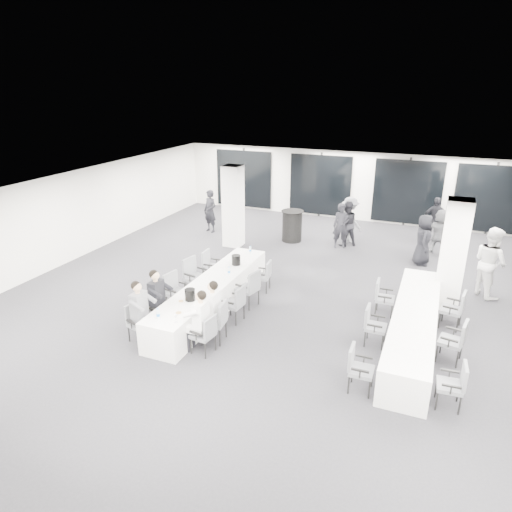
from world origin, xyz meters
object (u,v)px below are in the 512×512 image
Objects in this scene: chair_side_left_near at (358,366)px; chair_main_right_second at (218,319)px; cocktail_table at (292,226)px; standing_guest_d at (436,217)px; chair_main_left_mid at (175,289)px; chair_side_right_mid at (456,339)px; chair_side_left_far at (382,295)px; ice_bucket_far at (236,260)px; chair_main_left_second at (154,306)px; standing_guest_f at (440,229)px; chair_main_right_near at (206,332)px; standing_guest_g at (210,208)px; ice_bucket_near at (190,295)px; chair_side_right_near at (455,383)px; standing_guest_a at (341,223)px; chair_main_right_far at (264,274)px; chair_main_left_far at (210,264)px; banquet_table_main at (212,295)px; chair_main_left_near at (137,320)px; chair_main_right_mid at (236,302)px; standing_guest_c at (350,217)px; chair_side_left_mid at (373,323)px; banquet_table_side at (413,327)px; standing_guest_h at (491,258)px; chair_main_right_fourth at (250,286)px; chair_main_left_fourth at (194,274)px; chair_side_right_far at (456,307)px; standing_guest_b at (346,221)px; standing_guest_e at (424,237)px.

chair_main_right_second is at bearing -101.11° from chair_side_left_near.
standing_guest_d reaches higher than cocktail_table.
chair_main_left_mid is 6.48m from chair_side_right_mid.
ice_bucket_far is at bearing -90.94° from chair_side_left_far.
chair_main_left_second reaches higher than chair_side_left_near.
standing_guest_f reaches higher than cocktail_table.
chair_main_right_near is 8.49m from standing_guest_g.
chair_side_right_mid is at bearing 8.96° from ice_bucket_near.
ice_bucket_near is (-0.80, 0.22, 0.34)m from chair_main_right_second.
chair_side_right_near is at bearing -28.28° from ice_bucket_far.
chair_main_right_second is 1.03× the size of chair_side_right_mid.
chair_side_right_mid is at bearing -76.93° from standing_guest_a.
chair_main_right_second reaches higher than chair_main_right_far.
chair_main_left_far is 6.70m from chair_side_right_mid.
chair_main_left_near reaches higher than banquet_table_main.
ice_bucket_near is at bearing -102.29° from chair_side_left_near.
chair_side_left_far is (3.79, -4.51, -0.06)m from cocktail_table.
ice_bucket_far is (-3.89, 3.13, 0.38)m from chair_side_left_near.
chair_main_left_far is 2.49m from chair_main_right_mid.
standing_guest_c is (2.94, 7.80, 0.41)m from chair_main_left_second.
banquet_table_main is 2.71× the size of standing_guest_d.
banquet_table_side is at bearing 116.07° from chair_side_left_mid.
banquet_table_side is 2.71× the size of standing_guest_d.
standing_guest_h reaches higher than chair_side_right_near.
cocktail_table is 1.26× the size of chair_side_left_near.
chair_main_right_fourth is 8.30m from standing_guest_d.
banquet_table_side is at bearing 96.07° from standing_guest_f.
chair_main_left_fourth is at bearing 172.77° from chair_main_left_second.
chair_side_right_near is 3.00m from chair_side_right_far.
ice_bucket_far is at bearing 152.63° from chair_main_left_second.
chair_main_left_mid is 6.78m from standing_guest_a.
banquet_table_main is at bearing -127.12° from standing_guest_a.
standing_guest_h is 7.89m from ice_bucket_near.
chair_side_left_far is at bearing 97.68° from chair_side_right_far.
standing_guest_d is 6.77× the size of ice_bucket_far.
chair_main_left_fourth reaches higher than chair_side_left_mid.
chair_side_left_far is at bearing 18.20° from banquet_table_main.
standing_guest_g is (-3.03, 5.68, 0.54)m from banquet_table_main.
cocktail_table is 8.59m from chair_side_left_near.
chair_main_left_far is 5.14m from standing_guest_a.
chair_main_left_second reaches higher than chair_side_right_near.
standing_guest_h is (7.25, 4.84, 0.56)m from chair_main_left_second.
standing_guest_b is (2.92, 6.43, 0.35)m from chair_main_left_mid.
chair_main_left_fourth is 0.58× the size of standing_guest_a.
standing_guest_g is (-7.84, 5.44, 0.54)m from banquet_table_side.
chair_main_left_second is at bearing -53.54° from standing_guest_g.
chair_main_left_second reaches higher than chair_main_right_far.
chair_main_right_mid is 5.00m from chair_side_right_near.
standing_guest_b is 2.71m from standing_guest_e.
chair_main_right_near is at bearing 98.01° from standing_guest_h.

